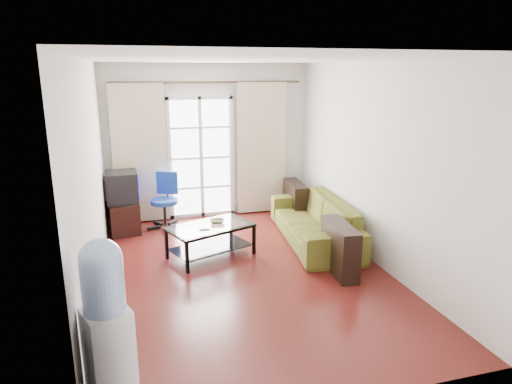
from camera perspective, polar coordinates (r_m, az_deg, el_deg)
The scene contains 20 objects.
floor at distance 6.11m, azimuth -1.37°, elevation -9.91°, with size 5.20×5.20×0.00m, color #5B1A15.
ceiling at distance 5.55m, azimuth -1.55°, elevation 16.30°, with size 5.20×5.20×0.00m, color white.
wall_back at distance 8.19m, azimuth -5.96°, elevation 6.28°, with size 3.60×0.02×2.70m, color silver.
wall_front at distance 3.32m, azimuth 9.73°, elevation -6.73°, with size 3.60×0.02×2.70m, color silver.
wall_left at distance 5.53m, azimuth -19.84°, elevation 1.33°, with size 0.02×5.20×2.70m, color silver.
wall_right at distance 6.35m, azimuth 14.51°, elevation 3.41°, with size 0.02×5.20×2.70m, color silver.
french_door at distance 8.15m, azimuth -6.89°, elevation 4.26°, with size 1.16×0.06×2.15m.
curtain_rod at distance 8.00m, azimuth -6.04°, elevation 13.49°, with size 0.04×0.04×3.30m, color #4C3F2D.
curtain_left at distance 7.98m, azimuth -14.33°, elevation 4.58°, with size 0.90×0.07×2.35m, color beige.
curtain_right at distance 8.30m, azimuth 0.71°, elevation 5.43°, with size 0.90×0.07×2.35m, color beige.
radiator at distance 8.47m, azimuth -0.32°, elevation -0.40°, with size 0.64×0.12×0.64m, color #979699.
sofa at distance 7.10m, azimuth 7.27°, elevation -3.55°, with size 1.11×2.35×0.66m, color brown.
coffee_table at distance 6.50m, azimuth -5.69°, elevation -5.57°, with size 1.30×1.03×0.46m.
bowl at distance 6.54m, azimuth -4.82°, elevation -3.66°, with size 0.22×0.22×0.05m, color #369557.
book at distance 6.59m, azimuth -5.65°, elevation -3.69°, with size 0.16×0.21×0.02m, color #B51622.
remote at distance 6.28m, azimuth -6.45°, elevation -4.67°, with size 0.15×0.04×0.02m, color black.
tv_stand at distance 7.80m, azimuth -16.32°, elevation -2.97°, with size 0.46×0.68×0.50m, color black.
crt_tv at distance 7.69m, azimuth -16.59°, elevation 0.61°, with size 0.57×0.56×0.49m.
task_chair at distance 7.83m, azimuth -11.25°, elevation -2.42°, with size 0.82×0.82×0.93m.
water_cooler at distance 3.53m, azimuth -18.09°, elevation -16.38°, with size 0.39×0.39×1.48m.
Camera 1 is at (-1.36, -5.38, 2.56)m, focal length 32.00 mm.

